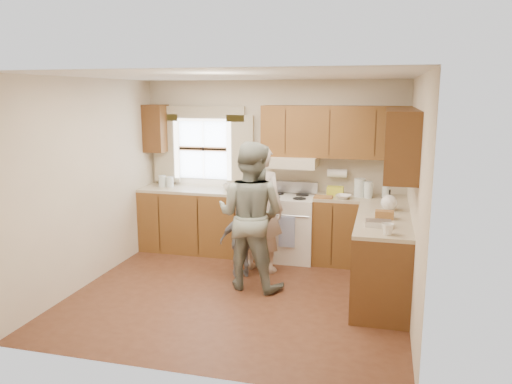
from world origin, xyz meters
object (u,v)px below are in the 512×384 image
(stove, at_px, (288,226))
(woman_right, at_px, (250,216))
(child, at_px, (242,241))
(woman_left, at_px, (261,209))

(stove, distance_m, woman_right, 1.26)
(woman_right, height_order, child, woman_right)
(child, bearing_deg, woman_right, 102.69)
(stove, xyz_separation_m, child, (-0.44, -0.85, 0.00))
(woman_left, height_order, woman_right, woman_right)
(stove, xyz_separation_m, woman_right, (-0.24, -1.16, 0.42))
(stove, relative_size, woman_left, 0.64)
(woman_left, relative_size, woman_right, 0.95)
(stove, bearing_deg, woman_right, -101.45)
(woman_left, xyz_separation_m, woman_right, (0.02, -0.58, 0.05))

